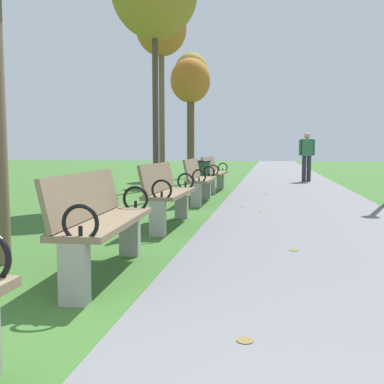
% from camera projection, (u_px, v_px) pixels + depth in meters
% --- Properties ---
extents(paved_walkway, '(3.03, 44.00, 0.02)m').
position_uv_depth(paved_walkway, '(284.00, 175.00, 18.66)').
color(paved_walkway, slate).
rests_on(paved_walkway, ground).
extents(park_bench_2, '(0.54, 1.62, 0.90)m').
position_uv_depth(park_bench_2, '(101.00, 220.00, 3.87)').
color(park_bench_2, '#7A664C').
rests_on(park_bench_2, ground).
extents(park_bench_3, '(0.49, 1.60, 0.90)m').
position_uv_depth(park_bench_3, '(167.00, 192.00, 6.37)').
color(park_bench_3, '#7A664C').
rests_on(park_bench_3, ground).
extents(park_bench_4, '(0.49, 1.61, 0.90)m').
position_uv_depth(park_bench_4, '(199.00, 179.00, 9.20)').
color(park_bench_4, '#7A664C').
rests_on(park_bench_4, ground).
extents(park_bench_5, '(0.55, 1.62, 0.90)m').
position_uv_depth(park_bench_5, '(214.00, 173.00, 11.67)').
color(park_bench_5, '#7A664C').
rests_on(park_bench_5, ground).
extents(tree_3, '(1.37, 1.37, 5.10)m').
position_uv_depth(tree_3, '(161.00, 30.00, 12.00)').
color(tree_3, brown).
rests_on(tree_3, ground).
extents(tree_4, '(1.25, 1.25, 3.92)m').
position_uv_depth(tree_4, '(190.00, 84.00, 13.99)').
color(tree_4, brown).
rests_on(tree_4, ground).
extents(tree_5, '(1.22, 1.22, 4.66)m').
position_uv_depth(tree_5, '(191.00, 76.00, 16.64)').
color(tree_5, brown).
rests_on(tree_5, ground).
extents(pedestrian_walking, '(0.53, 0.25, 1.62)m').
position_uv_depth(pedestrian_walking, '(307.00, 154.00, 14.85)').
color(pedestrian_walking, '#2D2D38').
rests_on(pedestrian_walking, paved_walkway).
extents(trash_bin, '(0.48, 0.48, 0.84)m').
position_uv_depth(trash_bin, '(201.00, 178.00, 10.39)').
color(trash_bin, '#234C2D').
rests_on(trash_bin, ground).
extents(scattered_leaves, '(5.01, 14.80, 0.02)m').
position_uv_depth(scattered_leaves, '(201.00, 220.00, 6.88)').
color(scattered_leaves, '#AD6B23').
rests_on(scattered_leaves, ground).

